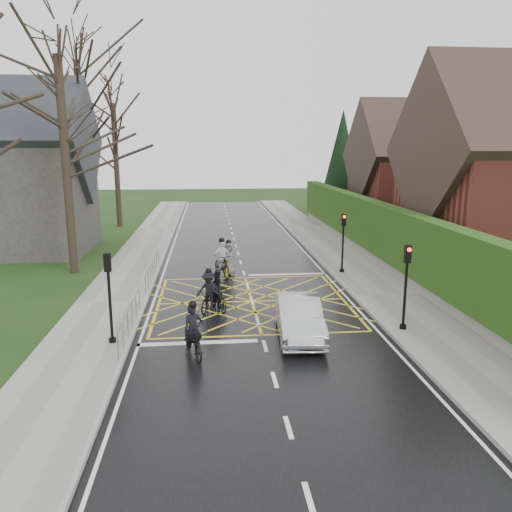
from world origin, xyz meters
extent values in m
plane|color=black|center=(0.00, 0.00, 0.00)|extent=(120.00, 120.00, 0.00)
cube|color=black|center=(0.00, 0.00, 0.01)|extent=(9.00, 80.00, 0.01)
cube|color=gray|center=(6.00, 0.00, 0.07)|extent=(3.00, 80.00, 0.15)
cube|color=gray|center=(-6.00, 0.00, 0.07)|extent=(3.00, 80.00, 0.15)
cube|color=slate|center=(7.75, 6.00, 0.35)|extent=(0.50, 38.00, 0.70)
cube|color=#1B3D10|center=(7.75, 6.00, 2.10)|extent=(0.90, 38.00, 2.80)
cube|color=maroon|center=(14.75, 18.00, 3.00)|extent=(9.00, 8.00, 6.00)
cube|color=#32241E|center=(14.75, 18.00, 5.90)|extent=(9.80, 8.80, 8.80)
cube|color=maroon|center=(17.45, 18.00, 8.50)|extent=(0.70, 0.70, 1.60)
cylinder|color=black|center=(10.75, 26.00, 0.60)|extent=(0.50, 0.50, 1.20)
cone|color=black|center=(10.75, 26.00, 5.00)|extent=(4.60, 4.60, 10.00)
cube|color=#2D2B28|center=(-13.50, 12.00, 3.50)|extent=(8.00, 7.00, 7.00)
cube|color=#26282D|center=(-13.50, 12.00, 6.90)|extent=(8.80, 7.80, 7.80)
cylinder|color=black|center=(-9.00, 6.00, 5.50)|extent=(0.44, 0.44, 11.00)
cylinder|color=black|center=(-10.00, 14.00, 6.00)|extent=(0.44, 0.44, 12.00)
cylinder|color=black|center=(-9.30, 22.00, 5.00)|extent=(0.44, 0.44, 10.00)
cylinder|color=slate|center=(-4.65, -3.50, 1.00)|extent=(0.05, 5.00, 0.05)
cylinder|color=slate|center=(-4.65, -3.50, 0.55)|extent=(0.04, 5.00, 0.04)
cylinder|color=slate|center=(-4.65, -6.00, 0.50)|extent=(0.04, 0.04, 1.00)
cylinder|color=slate|center=(-4.65, -1.00, 0.50)|extent=(0.04, 0.04, 1.00)
cylinder|color=slate|center=(-4.65, 4.00, 1.00)|extent=(0.05, 6.00, 0.05)
cylinder|color=slate|center=(-4.65, 4.00, 0.55)|extent=(0.04, 6.00, 0.04)
cylinder|color=slate|center=(-4.65, 1.00, 0.50)|extent=(0.04, 0.04, 1.00)
cylinder|color=slate|center=(-4.65, 7.00, 0.50)|extent=(0.04, 0.04, 1.00)
cylinder|color=black|center=(5.10, 4.20, 1.50)|extent=(0.10, 0.10, 3.00)
cylinder|color=black|center=(5.10, 4.20, 0.15)|extent=(0.24, 0.24, 0.30)
cube|color=black|center=(5.10, 4.20, 2.90)|extent=(0.22, 0.16, 0.62)
sphere|color=#FF0C0C|center=(5.10, 4.08, 3.08)|extent=(0.14, 0.14, 0.14)
cylinder|color=black|center=(5.10, -4.20, 1.50)|extent=(0.10, 0.10, 3.00)
cylinder|color=black|center=(5.10, -4.20, 0.15)|extent=(0.24, 0.24, 0.30)
cube|color=black|center=(5.10, -4.20, 2.90)|extent=(0.22, 0.16, 0.62)
sphere|color=#FF0C0C|center=(5.10, -4.32, 3.08)|extent=(0.14, 0.14, 0.14)
cylinder|color=black|center=(-5.10, -4.50, 1.50)|extent=(0.10, 0.10, 3.00)
cylinder|color=black|center=(-5.10, -4.50, 0.15)|extent=(0.24, 0.24, 0.30)
cube|color=black|center=(-5.10, -4.50, 2.90)|extent=(0.22, 0.16, 0.62)
sphere|color=#FF0C0C|center=(-5.10, -4.38, 3.08)|extent=(0.14, 0.14, 0.14)
imported|color=black|center=(-2.36, -5.52, 0.49)|extent=(1.17, 1.97, 0.98)
imported|color=black|center=(-2.36, -5.42, 0.83)|extent=(0.70, 0.56, 1.66)
sphere|color=black|center=(-2.36, -5.42, 1.68)|extent=(0.26, 0.26, 0.26)
imported|color=black|center=(-1.47, -0.96, 0.51)|extent=(1.05, 1.74, 1.01)
imported|color=black|center=(-1.47, -0.86, 0.78)|extent=(0.91, 0.82, 1.55)
sphere|color=black|center=(-1.47, -0.86, 1.57)|extent=(0.24, 0.24, 0.24)
imported|color=black|center=(-1.85, -1.05, 0.48)|extent=(1.16, 1.93, 0.96)
imported|color=black|center=(-1.85, -0.95, 0.81)|extent=(1.18, 0.90, 1.62)
sphere|color=black|center=(-1.85, -0.95, 1.64)|extent=(0.25, 0.25, 0.25)
imported|color=black|center=(-1.17, 4.31, 0.62)|extent=(1.22, 2.13, 1.23)
imported|color=silver|center=(-1.17, 4.41, 0.94)|extent=(1.20, 0.80, 1.89)
sphere|color=black|center=(-1.17, 4.41, 1.91)|extent=(0.30, 0.30, 0.30)
imported|color=#B3AC15|center=(-0.81, 4.57, 0.51)|extent=(0.97, 2.03, 1.02)
imported|color=#5B5E63|center=(-0.81, 4.67, 0.87)|extent=(0.92, 0.68, 1.74)
sphere|color=black|center=(-0.81, 4.67, 1.76)|extent=(0.27, 0.27, 0.27)
imported|color=#B7B9BE|center=(1.30, -4.17, 0.69)|extent=(1.74, 4.30, 1.39)
camera|label=1|loc=(-1.79, -20.63, 6.56)|focal=35.00mm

